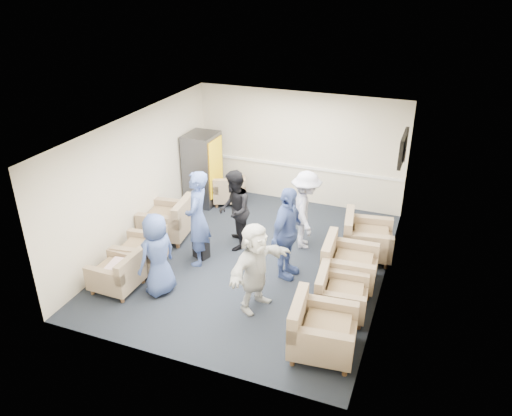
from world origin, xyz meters
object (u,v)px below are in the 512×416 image
at_px(armchair_left_far, 169,221).
at_px(person_back_left, 234,210).
at_px(armchair_left_near, 119,274).
at_px(armchair_right_near, 319,332).
at_px(person_back_right, 306,210).
at_px(person_mid_right, 287,233).
at_px(armchair_right_midnear, 338,296).
at_px(person_front_right, 255,267).
at_px(person_mid_left, 197,218).
at_px(armchair_left_mid, 143,253).
at_px(armchair_right_midfar, 346,266).
at_px(armchair_right_far, 364,239).
at_px(person_front_left, 157,255).
at_px(vending_machine, 203,169).
at_px(armchair_corner, 230,191).

relative_size(armchair_left_far, person_back_left, 0.64).
bearing_deg(armchair_left_near, armchair_right_near, 86.54).
xyz_separation_m(person_back_right, person_mid_right, (-0.02, -1.17, 0.07)).
distance_m(armchair_left_far, armchair_right_midnear, 4.10).
bearing_deg(armchair_left_far, armchair_left_near, -3.96).
bearing_deg(person_front_right, person_mid_left, 77.36).
distance_m(armchair_left_near, person_front_right, 2.52).
xyz_separation_m(armchair_left_mid, armchair_right_midfar, (3.70, 0.86, 0.05)).
xyz_separation_m(armchair_right_far, person_mid_right, (-1.23, -1.22, 0.51)).
bearing_deg(person_mid_left, person_front_left, -22.39).
bearing_deg(armchair_right_far, armchair_left_near, 116.63).
bearing_deg(vending_machine, armchair_right_far, -15.36).
distance_m(armchair_corner, person_front_left, 3.87).
bearing_deg(armchair_right_midnear, person_front_left, 94.92).
xyz_separation_m(armchair_right_midnear, person_mid_left, (-2.88, 0.61, 0.62)).
bearing_deg(armchair_left_mid, person_mid_left, 116.10).
bearing_deg(person_front_left, armchair_left_near, -55.92).
relative_size(armchair_left_near, vending_machine, 0.46).
bearing_deg(person_mid_right, person_front_left, 132.99).
xyz_separation_m(armchair_right_far, person_back_right, (-1.21, -0.05, 0.44)).
xyz_separation_m(person_front_left, person_back_left, (0.61, 1.94, 0.07)).
bearing_deg(armchair_left_mid, person_back_right, 118.63).
bearing_deg(armchair_corner, armchair_right_near, 104.94).
relative_size(armchair_corner, person_mid_right, 0.57).
bearing_deg(armchair_right_midfar, armchair_right_midnear, -179.78).
distance_m(armchair_right_midnear, person_mid_right, 1.49).
relative_size(armchair_left_mid, armchair_right_near, 0.89).
height_order(armchair_left_far, armchair_right_near, armchair_left_far).
xyz_separation_m(armchair_right_midfar, armchair_corner, (-3.35, 2.41, -0.07)).
height_order(armchair_left_near, person_front_right, person_front_right).
bearing_deg(person_back_right, person_back_left, 91.51).
xyz_separation_m(armchair_right_midfar, person_front_right, (-1.29, -1.22, 0.41)).
relative_size(armchair_right_near, person_back_left, 0.62).
bearing_deg(person_front_left, armchair_left_mid, -110.67).
distance_m(vending_machine, person_back_right, 3.11).
bearing_deg(armchair_right_near, armchair_left_near, 79.70).
distance_m(armchair_right_near, person_back_left, 3.45).
height_order(armchair_right_near, armchair_right_far, armchair_right_far).
xyz_separation_m(person_back_left, person_front_right, (1.12, -1.74, -0.04)).
bearing_deg(person_front_right, armchair_right_near, -99.56).
bearing_deg(person_front_right, vending_machine, 56.79).
bearing_deg(armchair_right_far, person_back_left, 94.24).
height_order(armchair_corner, person_mid_left, person_mid_left).
distance_m(armchair_left_near, person_front_left, 0.86).
bearing_deg(person_front_right, person_back_right, 13.66).
height_order(armchair_right_near, person_front_left, person_front_left).
relative_size(armchair_left_far, vending_machine, 0.61).
bearing_deg(armchair_right_near, armchair_left_mid, 68.29).
height_order(armchair_right_midnear, armchair_corner, armchair_right_midnear).
distance_m(armchair_left_far, armchair_right_far, 4.05).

